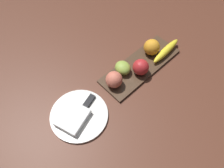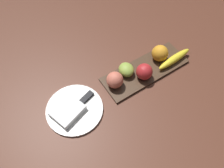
% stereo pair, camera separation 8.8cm
% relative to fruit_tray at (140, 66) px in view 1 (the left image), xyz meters
% --- Properties ---
extents(ground_plane, '(2.40, 2.40, 0.00)m').
position_rel_fruit_tray_xyz_m(ground_plane, '(0.01, 0.03, -0.01)').
color(ground_plane, '#582F21').
extents(fruit_tray, '(0.41, 0.14, 0.01)m').
position_rel_fruit_tray_xyz_m(fruit_tray, '(0.00, 0.00, 0.00)').
color(fruit_tray, '#483424').
rests_on(fruit_tray, ground_plane).
extents(apple, '(0.07, 0.07, 0.07)m').
position_rel_fruit_tray_xyz_m(apple, '(0.03, 0.03, 0.04)').
color(apple, red).
rests_on(apple, fruit_tray).
extents(banana, '(0.20, 0.05, 0.03)m').
position_rel_fruit_tray_xyz_m(banana, '(-0.14, 0.04, 0.02)').
color(banana, yellow).
rests_on(banana, fruit_tray).
extents(orange_near_apple, '(0.08, 0.08, 0.08)m').
position_rel_fruit_tray_xyz_m(orange_near_apple, '(-0.09, -0.02, 0.04)').
color(orange_near_apple, orange).
rests_on(orange_near_apple, fruit_tray).
extents(peach, '(0.07, 0.07, 0.07)m').
position_rel_fruit_tray_xyz_m(peach, '(0.16, -0.01, 0.04)').
color(peach, '#D56C54').
rests_on(peach, fruit_tray).
extents(grape_bunch, '(0.08, 0.08, 0.05)m').
position_rel_fruit_tray_xyz_m(grape_bunch, '(0.09, -0.03, 0.03)').
color(grape_bunch, '#91AE43').
rests_on(grape_bunch, fruit_tray).
extents(dinner_plate, '(0.23, 0.23, 0.01)m').
position_rel_fruit_tray_xyz_m(dinner_plate, '(0.36, 0.00, -0.00)').
color(dinner_plate, white).
rests_on(dinner_plate, ground_plane).
extents(folded_napkin, '(0.14, 0.13, 0.03)m').
position_rel_fruit_tray_xyz_m(folded_napkin, '(0.39, 0.00, 0.02)').
color(folded_napkin, white).
rests_on(folded_napkin, dinner_plate).
extents(knife, '(0.18, 0.07, 0.01)m').
position_rel_fruit_tray_xyz_m(knife, '(0.32, -0.01, 0.01)').
color(knife, silver).
rests_on(knife, dinner_plate).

